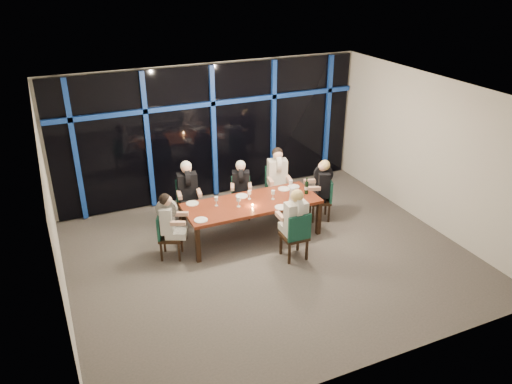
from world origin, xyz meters
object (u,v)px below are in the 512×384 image
(diner_end_left, at_px, (169,216))
(wine_bottle, at_px, (306,188))
(diner_far_right, at_px, (278,171))
(diner_far_mid, at_px, (241,181))
(chair_far_right, at_px, (276,186))
(chair_far_left, at_px, (188,200))
(chair_far_mid, at_px, (241,195))
(chair_end_right, at_px, (324,197))
(water_pitcher, at_px, (293,192))
(dining_table, at_px, (252,205))
(chair_near_mid, at_px, (296,234))
(diner_end_right, at_px, (321,181))
(diner_near_mid, at_px, (295,213))
(chair_end_left, at_px, (166,233))
(diner_far_left, at_px, (187,185))

(diner_end_left, xyz_separation_m, wine_bottle, (2.77, -0.02, 0.05))
(diner_far_right, bearing_deg, diner_far_mid, -168.41)
(chair_far_right, bearing_deg, chair_far_left, -170.88)
(chair_far_mid, bearing_deg, chair_end_right, -8.33)
(chair_far_left, distance_m, wine_bottle, 2.41)
(diner_far_mid, distance_m, water_pitcher, 1.19)
(dining_table, height_order, chair_near_mid, chair_near_mid)
(chair_far_right, relative_size, diner_end_right, 1.11)
(chair_far_left, relative_size, diner_near_mid, 1.03)
(chair_end_left, distance_m, diner_end_left, 0.35)
(chair_end_left, distance_m, chair_near_mid, 2.34)
(chair_far_right, xyz_separation_m, diner_near_mid, (-0.57, -1.90, 0.36))
(diner_end_right, bearing_deg, diner_far_right, -119.15)
(diner_end_left, bearing_deg, chair_far_left, -6.75)
(diner_far_mid, height_order, wine_bottle, diner_far_mid)
(diner_end_left, bearing_deg, chair_end_left, 90.00)
(chair_near_mid, distance_m, diner_end_right, 1.71)
(diner_far_left, bearing_deg, wine_bottle, -17.63)
(chair_end_left, relative_size, diner_far_left, 0.94)
(diner_far_right, bearing_deg, water_pitcher, -85.67)
(diner_far_left, relative_size, diner_end_left, 1.09)
(chair_far_right, xyz_separation_m, chair_end_left, (-2.67, -0.94, -0.06))
(diner_end_right, bearing_deg, chair_end_right, 90.00)
(chair_end_right, xyz_separation_m, wine_bottle, (-0.52, -0.16, 0.38))
(diner_far_mid, xyz_separation_m, diner_far_right, (0.83, -0.02, 0.10))
(chair_far_left, xyz_separation_m, wine_bottle, (2.10, -1.12, 0.35))
(diner_far_mid, bearing_deg, water_pitcher, -34.06)
(water_pitcher, bearing_deg, chair_end_left, -173.11)
(diner_end_left, bearing_deg, chair_far_mid, -36.73)
(diner_end_left, height_order, diner_end_right, diner_end_right)
(chair_end_right, height_order, diner_far_right, diner_far_right)
(chair_far_mid, relative_size, diner_far_mid, 1.03)
(diner_end_left, bearing_deg, diner_near_mid, -90.17)
(chair_far_mid, bearing_deg, diner_end_right, -8.76)
(wine_bottle, bearing_deg, chair_far_mid, 134.88)
(chair_far_left, bearing_deg, diner_far_right, 2.29)
(chair_far_mid, xyz_separation_m, diner_far_left, (-1.12, 0.04, 0.42))
(chair_end_right, xyz_separation_m, diner_far_left, (-2.64, 0.87, 0.40))
(chair_end_left, relative_size, water_pitcher, 4.26)
(chair_far_right, xyz_separation_m, diner_far_mid, (-0.85, -0.06, 0.28))
(diner_far_left, bearing_deg, diner_far_right, 4.66)
(dining_table, relative_size, diner_far_mid, 3.12)
(chair_far_right, bearing_deg, diner_far_mid, -163.00)
(chair_far_mid, relative_size, water_pitcher, 4.22)
(chair_far_right, height_order, diner_far_right, diner_far_right)
(chair_end_right, xyz_separation_m, diner_near_mid, (-1.26, -1.08, 0.40))
(chair_end_left, bearing_deg, diner_far_mid, -39.74)
(chair_far_left, xyz_separation_m, diner_end_left, (-0.67, -1.10, 0.30))
(diner_end_right, height_order, diner_near_mid, diner_near_mid)
(chair_far_mid, bearing_deg, water_pitcher, -36.87)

